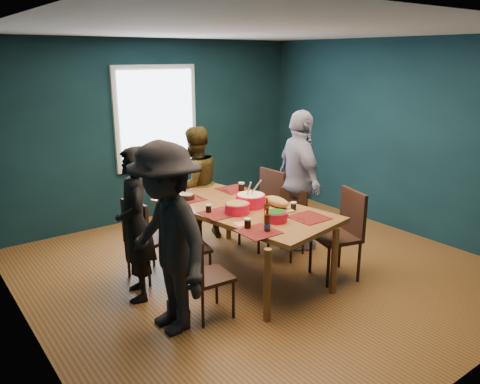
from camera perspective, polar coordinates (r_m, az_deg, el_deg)
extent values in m
cube|color=brown|center=(5.67, 2.18, -9.37)|extent=(5.00, 5.00, 0.01)
cube|color=silver|center=(5.12, 2.52, 19.06)|extent=(5.00, 5.00, 0.01)
cube|color=#102D35|center=(4.18, -25.35, -0.60)|extent=(0.01, 5.00, 2.70)
cube|color=#102D35|center=(7.05, 18.42, 6.49)|extent=(0.01, 5.00, 2.70)
cube|color=#102D35|center=(7.31, -10.20, 7.38)|extent=(5.00, 0.01, 2.70)
cube|color=beige|center=(7.26, -10.17, 8.91)|extent=(1.35, 0.06, 1.55)
cube|color=brown|center=(5.30, 0.54, -2.22)|extent=(1.40, 2.25, 0.05)
cylinder|color=brown|center=(4.49, 3.35, -11.32)|extent=(0.07, 0.07, 0.74)
cylinder|color=brown|center=(5.08, 11.42, -8.22)|extent=(0.07, 0.07, 0.74)
cylinder|color=brown|center=(5.96, -8.67, -4.31)|extent=(0.07, 0.07, 0.74)
cylinder|color=brown|center=(6.42, -1.41, -2.62)|extent=(0.07, 0.07, 0.74)
cube|color=black|center=(5.41, -10.90, -5.65)|extent=(0.51, 0.51, 0.04)
cube|color=black|center=(5.21, -12.68, -3.64)|extent=(0.14, 0.42, 0.47)
cylinder|color=black|center=(5.27, -11.02, -9.10)|extent=(0.03, 0.03, 0.44)
cylinder|color=black|center=(5.48, -8.05, -7.91)|extent=(0.03, 0.03, 0.44)
cylinder|color=black|center=(5.54, -13.45, -7.97)|extent=(0.03, 0.03, 0.44)
cylinder|color=black|center=(5.74, -10.53, -6.89)|extent=(0.03, 0.03, 0.44)
cube|color=black|center=(5.20, -6.11, -6.80)|extent=(0.46, 0.46, 0.04)
cube|color=black|center=(5.07, -8.07, -4.70)|extent=(0.11, 0.39, 0.43)
cylinder|color=black|center=(5.10, -7.18, -10.03)|extent=(0.03, 0.03, 0.40)
cylinder|color=black|center=(5.20, -3.64, -9.38)|extent=(0.03, 0.03, 0.40)
cylinder|color=black|center=(5.39, -8.34, -8.58)|extent=(0.03, 0.03, 0.40)
cylinder|color=black|center=(5.49, -4.98, -7.99)|extent=(0.03, 0.03, 0.40)
cube|color=black|center=(4.57, -3.72, -10.25)|extent=(0.42, 0.42, 0.04)
cube|color=black|center=(4.40, -5.80, -8.08)|extent=(0.07, 0.39, 0.42)
cylinder|color=black|center=(4.47, -4.55, -14.03)|extent=(0.03, 0.03, 0.40)
cylinder|color=black|center=(4.61, -0.81, -12.97)|extent=(0.03, 0.03, 0.40)
cylinder|color=black|center=(4.73, -6.45, -12.26)|extent=(0.03, 0.03, 0.40)
cylinder|color=black|center=(4.86, -2.87, -11.34)|extent=(0.03, 0.03, 0.40)
cube|color=black|center=(6.16, 2.48, -2.30)|extent=(0.47, 0.47, 0.04)
cube|color=black|center=(6.21, 3.93, 0.45)|extent=(0.06, 0.46, 0.50)
cylinder|color=black|center=(5.99, 2.30, -5.45)|extent=(0.03, 0.03, 0.47)
cylinder|color=black|center=(6.24, 4.99, -4.60)|extent=(0.03, 0.03, 0.47)
cylinder|color=black|center=(6.27, -0.07, -4.43)|extent=(0.03, 0.03, 0.47)
cylinder|color=black|center=(6.51, 2.60, -3.66)|extent=(0.03, 0.03, 0.47)
cube|color=black|center=(5.90, 5.68, -4.09)|extent=(0.48, 0.48, 0.04)
cube|color=black|center=(5.97, 6.53, -1.59)|extent=(0.16, 0.37, 0.41)
cylinder|color=black|center=(5.77, 6.25, -6.83)|extent=(0.03, 0.03, 0.39)
cylinder|color=black|center=(6.04, 7.72, -5.81)|extent=(0.03, 0.03, 0.39)
cylinder|color=black|center=(5.92, 3.48, -6.16)|extent=(0.03, 0.03, 0.39)
cylinder|color=black|center=(6.18, 5.04, -5.20)|extent=(0.03, 0.03, 0.39)
cube|color=black|center=(5.39, 11.56, -5.39)|extent=(0.57, 0.57, 0.04)
cube|color=black|center=(5.40, 13.60, -2.37)|extent=(0.17, 0.45, 0.50)
cylinder|color=black|center=(5.24, 10.70, -9.05)|extent=(0.03, 0.03, 0.47)
cylinder|color=black|center=(5.44, 14.29, -8.30)|extent=(0.03, 0.03, 0.47)
cylinder|color=black|center=(5.54, 8.59, -7.47)|extent=(0.03, 0.03, 0.47)
cylinder|color=black|center=(5.74, 12.05, -6.82)|extent=(0.03, 0.03, 0.47)
imported|color=black|center=(4.88, -12.66, -3.90)|extent=(0.55, 0.68, 1.60)
imported|color=black|center=(6.31, -5.51, 0.89)|extent=(0.80, 0.64, 1.57)
imported|color=white|center=(6.04, 7.25, 1.34)|extent=(0.76, 1.15, 1.81)
imported|color=black|center=(4.22, -8.93, -5.72)|extent=(0.66, 1.14, 1.77)
cylinder|color=red|center=(5.10, -0.36, -1.98)|extent=(0.28, 0.28, 0.11)
cylinder|color=#538F34|center=(5.09, -0.36, -1.43)|extent=(0.25, 0.25, 0.02)
cylinder|color=red|center=(5.33, 1.29, -1.03)|extent=(0.34, 0.34, 0.14)
cylinder|color=beige|center=(5.31, 1.29, -0.39)|extent=(0.30, 0.30, 0.02)
cylinder|color=tan|center=(5.33, 1.68, 0.22)|extent=(0.10, 0.19, 0.27)
cylinder|color=tan|center=(5.28, 1.01, 0.08)|extent=(0.08, 0.19, 0.27)
cylinder|color=red|center=(4.87, 4.41, -3.00)|extent=(0.24, 0.24, 0.10)
cylinder|color=#1D4A12|center=(4.86, 4.42, -2.50)|extent=(0.21, 0.21, 0.02)
cube|color=tan|center=(5.31, 4.46, -1.81)|extent=(0.34, 0.51, 0.02)
ellipsoid|color=#B28C3F|center=(5.29, 4.47, -1.16)|extent=(0.26, 0.40, 0.11)
cube|color=silver|center=(5.11, 4.89, -2.38)|extent=(0.02, 0.18, 0.00)
cylinder|color=black|center=(5.02, 5.46, -2.69)|extent=(0.02, 0.10, 0.02)
sphere|color=#135613|center=(5.22, 5.21, -1.37)|extent=(0.03, 0.03, 0.03)
sphere|color=#135613|center=(5.29, 4.48, -1.10)|extent=(0.03, 0.03, 0.03)
sphere|color=#135613|center=(5.36, 3.76, -0.84)|extent=(0.03, 0.03, 0.03)
cylinder|color=black|center=(5.62, -6.38, -0.60)|extent=(0.16, 0.16, 0.06)
cylinder|color=#538F34|center=(5.61, -6.39, -0.33)|extent=(0.13, 0.13, 0.02)
cylinder|color=#471E0C|center=(4.58, 3.33, -3.77)|extent=(0.06, 0.06, 0.17)
cylinder|color=#471E0C|center=(4.54, 3.36, -2.33)|extent=(0.03, 0.03, 0.07)
cylinder|color=#174BA1|center=(4.59, 3.33, -4.11)|extent=(0.07, 0.07, 0.04)
cylinder|color=#471E0C|center=(4.96, 3.26, -2.27)|extent=(0.06, 0.06, 0.16)
cylinder|color=#471E0C|center=(4.93, 3.28, -1.07)|extent=(0.02, 0.02, 0.06)
cylinder|color=black|center=(4.66, 0.93, -3.85)|extent=(0.07, 0.07, 0.10)
cylinder|color=silver|center=(4.65, 0.93, -3.33)|extent=(0.07, 0.07, 0.01)
cylinder|color=black|center=(5.24, 6.54, -1.73)|extent=(0.06, 0.06, 0.09)
cylinder|color=silver|center=(5.22, 6.55, -1.31)|extent=(0.07, 0.07, 0.01)
cylinder|color=black|center=(5.93, 0.16, 0.63)|extent=(0.08, 0.08, 0.11)
cylinder|color=silver|center=(5.92, 0.16, 1.08)|extent=(0.08, 0.08, 0.02)
cylinder|color=black|center=(5.14, -3.86, -2.03)|extent=(0.06, 0.06, 0.09)
cylinder|color=silver|center=(5.12, -3.87, -1.60)|extent=(0.07, 0.07, 0.01)
cube|color=#F97369|center=(5.53, 3.84, -1.15)|extent=(0.17, 0.17, 0.00)
cube|color=#F97369|center=(4.79, 0.18, -3.91)|extent=(0.15, 0.15, 0.00)
cube|color=#F97369|center=(5.05, 8.32, -3.00)|extent=(0.16, 0.16, 0.00)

